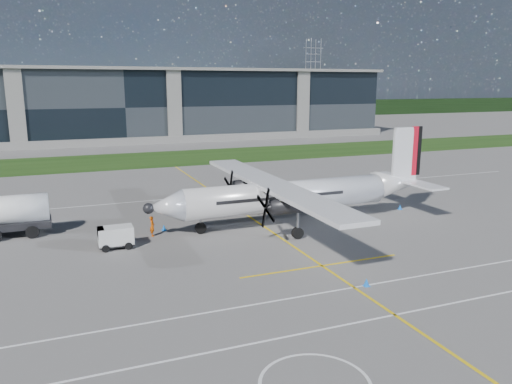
% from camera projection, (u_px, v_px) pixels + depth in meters
% --- Properties ---
extents(ground, '(400.00, 400.00, 0.00)m').
position_uv_depth(ground, '(154.00, 167.00, 74.80)').
color(ground, '#625F5C').
rests_on(ground, ground).
extents(grass_strip, '(400.00, 18.00, 0.04)m').
position_uv_depth(grass_strip, '(145.00, 160.00, 82.06)').
color(grass_strip, '#1A3B10').
rests_on(grass_strip, ground).
extents(terminal_building, '(120.00, 20.00, 15.00)m').
position_uv_depth(terminal_building, '(119.00, 106.00, 109.54)').
color(terminal_building, black).
rests_on(terminal_building, ground).
extents(tree_line, '(400.00, 6.00, 6.00)m').
position_uv_depth(tree_line, '(98.00, 112.00, 164.98)').
color(tree_line, black).
rests_on(tree_line, ground).
extents(pylon_east, '(9.00, 4.60, 30.00)m').
position_uv_depth(pylon_east, '(313.00, 77.00, 202.22)').
color(pylon_east, gray).
rests_on(pylon_east, ground).
extents(yellow_taxiway_centerline, '(0.20, 70.00, 0.01)m').
position_uv_depth(yellow_taxiway_centerline, '(242.00, 212.00, 48.64)').
color(yellow_taxiway_centerline, yellow).
rests_on(yellow_taxiway_centerline, ground).
extents(white_lane_line, '(90.00, 0.15, 0.01)m').
position_uv_depth(white_lane_line, '(347.00, 325.00, 25.76)').
color(white_lane_line, white).
rests_on(white_lane_line, ground).
extents(turboprop_aircraft, '(26.48, 27.46, 8.24)m').
position_uv_depth(turboprop_aircraft, '(297.00, 178.00, 43.78)').
color(turboprop_aircraft, white).
rests_on(turboprop_aircraft, ground).
extents(baggage_tug, '(2.76, 1.65, 1.65)m').
position_uv_depth(baggage_tug, '(116.00, 237.00, 37.69)').
color(baggage_tug, silver).
rests_on(baggage_tug, ground).
extents(ground_crew_person, '(0.72, 0.89, 1.91)m').
position_uv_depth(ground_crew_person, '(152.00, 225.00, 40.60)').
color(ground_crew_person, '#F25907').
rests_on(ground_crew_person, ground).
extents(safety_cone_fwd, '(0.36, 0.36, 0.50)m').
position_uv_depth(safety_cone_fwd, '(131.00, 236.00, 39.97)').
color(safety_cone_fwd, blue).
rests_on(safety_cone_fwd, ground).
extents(safety_cone_portwing, '(0.36, 0.36, 0.50)m').
position_uv_depth(safety_cone_portwing, '(366.00, 282.00, 30.65)').
color(safety_cone_portwing, blue).
rests_on(safety_cone_portwing, ground).
extents(safety_cone_tail, '(0.36, 0.36, 0.50)m').
position_uv_depth(safety_cone_tail, '(400.00, 207.00, 49.44)').
color(safety_cone_tail, blue).
rests_on(safety_cone_tail, ground).
extents(safety_cone_nose_stbd, '(0.36, 0.36, 0.50)m').
position_uv_depth(safety_cone_nose_stbd, '(164.00, 227.00, 42.38)').
color(safety_cone_nose_stbd, blue).
rests_on(safety_cone_nose_stbd, ground).
extents(safety_cone_stbdwing, '(0.36, 0.36, 0.50)m').
position_uv_depth(safety_cone_stbdwing, '(231.00, 193.00, 55.95)').
color(safety_cone_stbdwing, blue).
rests_on(safety_cone_stbdwing, ground).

